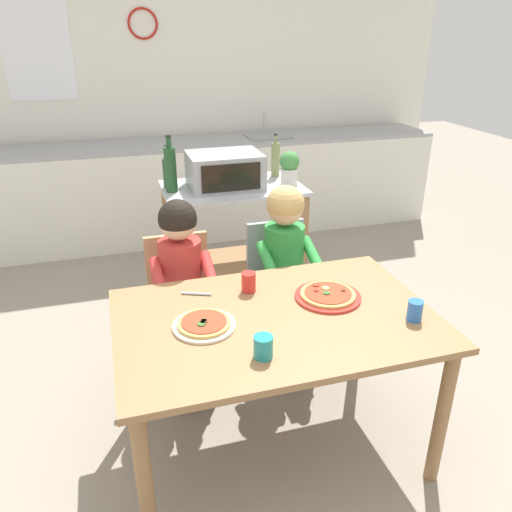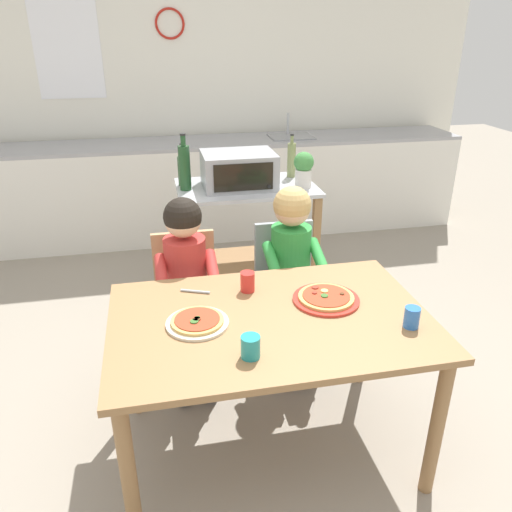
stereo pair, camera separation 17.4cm
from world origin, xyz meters
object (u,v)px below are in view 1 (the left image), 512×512
Objects in this scene: bottle_squat_spirits at (171,168)px; drinking_cup_teal at (263,347)px; bottle_dark_olive_oil at (275,159)px; dining_chair_right at (280,281)px; kitchen_island_cart at (233,227)px; pizza_plate_red_rimmed at (328,295)px; dining_table at (276,335)px; dining_chair_left at (182,298)px; child_in_green_shirt at (287,256)px; bottle_brown_beer at (168,172)px; serving_spoon at (196,294)px; toaster_oven at (225,171)px; child_in_red_shirt at (183,275)px; drinking_cup_red at (249,282)px; potted_herb_plant at (289,167)px; drinking_cup_blue at (415,311)px; pizza_plate_cream at (204,324)px.

bottle_squat_spirits is 4.13× the size of drinking_cup_teal.
dining_chair_right is at bearing -106.22° from bottle_dark_olive_oil.
pizza_plate_red_rimmed is (0.11, -1.33, 0.16)m from kitchen_island_cart.
bottle_dark_olive_oil is at bearing 71.75° from dining_table.
pizza_plate_red_rimmed is 0.54m from drinking_cup_teal.
dining_chair_left is 0.63m from child_in_green_shirt.
bottle_brown_beer is 0.34× the size of dining_chair_right.
toaster_oven is at bearing 70.15° from serving_spoon.
bottle_brown_beer is 1.57m from dining_table.
bottle_squat_spirits is at bearing 87.21° from serving_spoon.
child_in_red_shirt is at bearing -165.27° from dining_chair_right.
kitchen_island_cart is 0.60m from bottle_squat_spirits.
drinking_cup_red is (-0.22, -1.16, 0.19)m from kitchen_island_cart.
child_in_red_shirt is 0.59m from child_in_green_shirt.
toaster_oven is 1.57× the size of pizza_plate_red_rimmed.
toaster_oven is at bearing 62.63° from child_in_red_shirt.
potted_herb_plant is 0.22× the size of child_in_red_shirt.
drinking_cup_teal is at bearing -86.68° from bottle_brown_beer.
drinking_cup_teal is (0.17, -0.96, 0.29)m from dining_chair_left.
bottle_squat_spirits is at bearing -88.08° from bottle_brown_beer.
bottle_dark_olive_oil reaches higher than child_in_green_shirt.
child_in_red_shirt is (-0.07, -0.93, -0.30)m from bottle_brown_beer.
toaster_oven is 1.66m from drinking_cup_blue.
bottle_squat_spirits is 0.12m from bottle_brown_beer.
potted_herb_plant is 0.81m from dining_chair_right.
dining_table is at bearing -80.50° from bottle_squat_spirits.
bottle_brown_beer is 0.21× the size of dining_table.
potted_herb_plant is at bearing 51.48° from serving_spoon.
bottle_brown_beer reaches higher than pizza_plate_cream.
pizza_plate_red_rimmed is (0.16, -1.31, -0.25)m from toaster_oven.
pizza_plate_cream is (-0.07, -1.40, -0.29)m from bottle_squat_spirits.
serving_spoon is at bearing -109.85° from toaster_oven.
toaster_oven is at bearing 105.20° from drinking_cup_blue.
bottle_squat_spirits reaches higher than bottle_dark_olive_oil.
kitchen_island_cart is 1.23m from serving_spoon.
dining_chair_left is at bearing -121.19° from toaster_oven.
drinking_cup_teal is (-0.25, -1.66, -0.22)m from toaster_oven.
potted_herb_plant is at bearing 69.85° from child_in_green_shirt.
serving_spoon is (-0.24, 0.03, -0.04)m from drinking_cup_red.
dining_table is at bearing -94.63° from toaster_oven.
child_in_red_shirt is at bearing 137.77° from drinking_cup_blue.
dining_chair_left is at bearing 133.42° from pizza_plate_red_rimmed.
drinking_cup_red is (-0.57, -1.32, -0.23)m from bottle_dark_olive_oil.
bottle_brown_beer is 0.93× the size of bottle_dark_olive_oil.
kitchen_island_cart is 9.88× the size of drinking_cup_red.
bottle_dark_olive_oil is 0.37× the size of dining_chair_left.
drinking_cup_teal is at bearing -78.46° from child_in_red_shirt.
child_in_red_shirt is at bearing 93.32° from serving_spoon.
pizza_plate_red_rimmed is at bearing -26.45° from drinking_cup_red.
drinking_cup_red is (0.19, -1.16, -0.25)m from bottle_squat_spirits.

